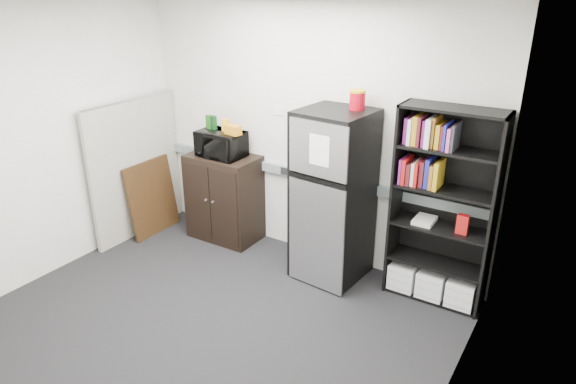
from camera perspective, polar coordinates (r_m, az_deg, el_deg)
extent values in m
plane|color=black|center=(4.71, -9.24, -14.78)|extent=(4.00, 4.00, 0.00)
cube|color=white|center=(5.39, 2.11, 6.52)|extent=(4.00, 0.02, 2.70)
cube|color=white|center=(3.17, 17.83, -6.48)|extent=(0.02, 3.50, 2.70)
cube|color=white|center=(5.54, -26.07, 4.67)|extent=(0.02, 3.50, 2.70)
cube|color=white|center=(3.77, -11.92, 20.09)|extent=(4.00, 3.50, 0.02)
cube|color=gray|center=(5.50, 1.89, 1.94)|extent=(3.92, 0.05, 0.10)
cube|color=white|center=(5.51, -1.08, 9.04)|extent=(0.14, 0.00, 0.10)
cube|color=black|center=(4.94, 11.96, -0.73)|extent=(0.02, 0.34, 1.85)
cube|color=black|center=(4.75, 21.86, -2.90)|extent=(0.02, 0.34, 1.85)
cube|color=black|center=(4.97, 17.33, -1.14)|extent=(0.90, 0.02, 1.85)
cube|color=black|center=(4.54, 18.09, 8.77)|extent=(0.90, 0.34, 0.02)
cube|color=black|center=(5.24, 15.70, -10.86)|extent=(0.85, 0.32, 0.03)
cube|color=black|center=(5.07, 16.11, -7.54)|extent=(0.85, 0.32, 0.03)
cube|color=black|center=(4.90, 16.57, -3.78)|extent=(0.85, 0.32, 0.02)
cube|color=black|center=(4.75, 17.05, 0.24)|extent=(0.85, 0.32, 0.02)
cube|color=black|center=(4.63, 17.57, 4.48)|extent=(0.85, 0.32, 0.02)
cube|color=white|center=(5.23, 12.82, -8.87)|extent=(0.25, 0.30, 0.25)
cube|color=white|center=(5.16, 15.77, -9.62)|extent=(0.25, 0.30, 0.25)
cube|color=white|center=(5.11, 18.80, -10.36)|extent=(0.25, 0.30, 0.25)
cube|color=#9C968B|center=(6.23, -16.51, 2.50)|extent=(0.05, 1.30, 1.60)
cube|color=#B2B2B7|center=(6.02, -17.36, 9.76)|extent=(0.06, 1.30, 0.02)
cube|color=black|center=(5.99, -7.04, -0.56)|extent=(0.81, 0.50, 1.01)
cube|color=black|center=(5.93, -10.05, -0.99)|extent=(0.37, 0.01, 0.89)
cube|color=black|center=(5.70, -7.13, -1.81)|extent=(0.37, 0.01, 0.89)
cylinder|color=#B2B2B7|center=(5.81, -9.12, -0.88)|extent=(0.02, 0.02, 0.02)
cylinder|color=#B2B2B7|center=(5.75, -8.36, -1.09)|extent=(0.02, 0.02, 0.02)
imported|color=black|center=(5.76, -7.47, 5.31)|extent=(0.52, 0.35, 0.29)
cube|color=#1E5217|center=(5.83, -8.74, 7.70)|extent=(0.08, 0.07, 0.15)
cube|color=black|center=(5.80, -8.29, 7.64)|extent=(0.08, 0.07, 0.15)
cube|color=gold|center=(5.69, -6.97, 7.38)|extent=(0.08, 0.06, 0.14)
cube|color=orange|center=(5.58, -6.14, 6.88)|extent=(0.19, 0.13, 0.10)
cube|color=black|center=(5.07, 5.04, -0.58)|extent=(0.70, 0.70, 1.70)
cube|color=#B8B8BD|center=(4.59, 3.35, 4.70)|extent=(0.62, 0.08, 0.51)
cube|color=#B8B8BD|center=(4.92, 3.12, -4.98)|extent=(0.62, 0.08, 1.09)
cube|color=black|center=(4.67, 3.20, 1.28)|extent=(0.62, 0.06, 0.03)
cube|color=white|center=(4.57, 3.48, 4.61)|extent=(0.21, 0.02, 0.28)
cube|color=black|center=(4.80, 5.39, 8.94)|extent=(0.70, 0.70, 0.02)
cylinder|color=#A80717|center=(4.82, 7.71, 10.11)|extent=(0.15, 0.15, 0.18)
cylinder|color=gold|center=(4.80, 7.78, 11.27)|extent=(0.15, 0.15, 0.02)
cube|color=black|center=(6.31, -14.88, -0.57)|extent=(0.16, 0.69, 0.88)
cube|color=beige|center=(6.29, -14.74, -0.61)|extent=(0.11, 0.58, 0.74)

